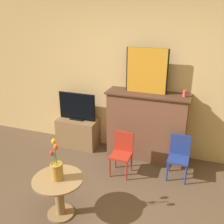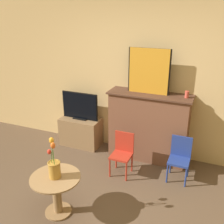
# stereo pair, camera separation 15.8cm
# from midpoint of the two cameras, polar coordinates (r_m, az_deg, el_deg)

# --- Properties ---
(wall_back) EXTENTS (8.00, 0.06, 2.70)m
(wall_back) POSITION_cam_midpoint_polar(r_m,az_deg,el_deg) (4.34, 8.02, 7.72)
(wall_back) COLOR tan
(wall_back) RESTS_ON ground
(fireplace_mantel) EXTENTS (1.32, 0.43, 1.14)m
(fireplace_mantel) POSITION_cam_midpoint_polar(r_m,az_deg,el_deg) (4.35, 8.97, -3.03)
(fireplace_mantel) COLOR brown
(fireplace_mantel) RESTS_ON ground
(painting) EXTENTS (0.65, 0.03, 0.69)m
(painting) POSITION_cam_midpoint_polar(r_m,az_deg,el_deg) (4.07, 9.13, 8.74)
(painting) COLOR black
(painting) RESTS_ON fireplace_mantel
(mantel_candle) EXTENTS (0.06, 0.06, 0.10)m
(mantel_candle) POSITION_cam_midpoint_polar(r_m,az_deg,el_deg) (4.05, 17.06, 3.67)
(mantel_candle) COLOR #CC4C3D
(mantel_candle) RESTS_ON fireplace_mantel
(tv_stand) EXTENTS (0.73, 0.39, 0.52)m
(tv_stand) POSITION_cam_midpoint_polar(r_m,az_deg,el_deg) (4.87, -5.85, -4.28)
(tv_stand) COLOR olive
(tv_stand) RESTS_ON ground
(tv_monitor) EXTENTS (0.69, 0.12, 0.49)m
(tv_monitor) POSITION_cam_midpoint_polar(r_m,az_deg,el_deg) (4.68, -6.04, 1.23)
(tv_monitor) COLOR black
(tv_monitor) RESTS_ON tv_stand
(chair_red) EXTENTS (0.30, 0.30, 0.65)m
(chair_red) POSITION_cam_midpoint_polar(r_m,az_deg,el_deg) (4.01, 3.44, -8.53)
(chair_red) COLOR #B22D1E
(chair_red) RESTS_ON ground
(chair_blue) EXTENTS (0.30, 0.30, 0.65)m
(chair_blue) POSITION_cam_midpoint_polar(r_m,az_deg,el_deg) (4.02, 15.65, -9.25)
(chair_blue) COLOR navy
(chair_blue) RESTS_ON ground
(side_table) EXTENTS (0.60, 0.60, 0.52)m
(side_table) POSITION_cam_midpoint_polar(r_m,az_deg,el_deg) (3.35, -10.63, -16.29)
(side_table) COLOR #99754C
(side_table) RESTS_ON ground
(vase_tulips) EXTENTS (0.15, 0.16, 0.49)m
(vase_tulips) POSITION_cam_midpoint_polar(r_m,az_deg,el_deg) (3.16, -11.06, -11.55)
(vase_tulips) COLOR #B78433
(vase_tulips) RESTS_ON side_table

